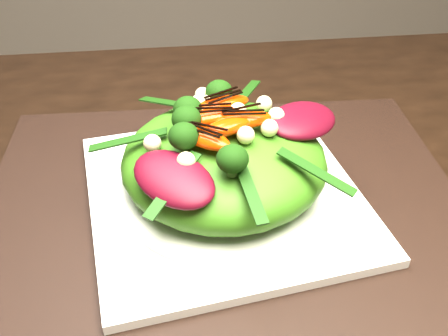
{
  "coord_description": "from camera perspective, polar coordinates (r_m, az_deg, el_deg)",
  "views": [
    {
      "loc": [
        -0.05,
        -0.39,
        1.13
      ],
      "look_at": [
        0.0,
        0.04,
        0.8
      ],
      "focal_mm": 42.0,
      "sensor_mm": 36.0,
      "label": 1
    }
  ],
  "objects": [
    {
      "name": "orange_segment",
      "position": [
        0.52,
        -0.85,
        5.43
      ],
      "size": [
        0.06,
        0.03,
        0.02
      ],
      "primitive_type": "ellipsoid",
      "rotation": [
        0.0,
        0.0,
        0.16
      ],
      "color": "red",
      "rests_on": "lettuce_mound"
    },
    {
      "name": "salad_bowl",
      "position": [
        0.56,
        0.0,
        -1.89
      ],
      "size": [
        0.25,
        0.25,
        0.02
      ],
      "primitive_type": "cylinder",
      "rotation": [
        0.0,
        0.0,
        0.14
      ],
      "color": "silver",
      "rests_on": "plate_base"
    },
    {
      "name": "dining_table",
      "position": [
        0.56,
        0.01,
        -7.97
      ],
      "size": [
        1.6,
        0.9,
        0.75
      ],
      "primitive_type": "cube",
      "color": "black",
      "rests_on": "floor"
    },
    {
      "name": "broccoli_floret",
      "position": [
        0.55,
        -7.36,
        6.8
      ],
      "size": [
        0.05,
        0.05,
        0.04
      ],
      "primitive_type": "sphere",
      "rotation": [
        0.0,
        0.0,
        0.36
      ],
      "color": "#123309",
      "rests_on": "lettuce_mound"
    },
    {
      "name": "macadamia_nut",
      "position": [
        0.48,
        2.72,
        2.26
      ],
      "size": [
        0.02,
        0.02,
        0.02
      ],
      "primitive_type": "sphere",
      "rotation": [
        0.0,
        0.0,
        0.21
      ],
      "color": "#C7B78C",
      "rests_on": "lettuce_mound"
    },
    {
      "name": "lettuce_mound",
      "position": [
        0.54,
        0.0,
        0.85
      ],
      "size": [
        0.28,
        0.28,
        0.07
      ],
      "primitive_type": "ellipsoid",
      "rotation": [
        0.0,
        0.0,
        0.4
      ],
      "color": "#3B7315",
      "rests_on": "salad_bowl"
    },
    {
      "name": "radicchio_leaf",
      "position": [
        0.55,
        8.56,
        5.15
      ],
      "size": [
        0.1,
        0.09,
        0.02
      ],
      "primitive_type": "ellipsoid",
      "rotation": [
        0.0,
        0.0,
        0.59
      ],
      "color": "#460713",
      "rests_on": "lettuce_mound"
    },
    {
      "name": "placemat",
      "position": [
        0.57,
        -0.0,
        -3.54
      ],
      "size": [
        0.53,
        0.41,
        0.0
      ],
      "primitive_type": "cube",
      "rotation": [
        0.0,
        0.0,
        -0.03
      ],
      "color": "black",
      "rests_on": "dining_table"
    },
    {
      "name": "balsamic_drizzle",
      "position": [
        0.52,
        -0.86,
        6.21
      ],
      "size": [
        0.05,
        0.01,
        0.0
      ],
      "primitive_type": "cube",
      "rotation": [
        0.0,
        0.0,
        0.16
      ],
      "color": "black",
      "rests_on": "orange_segment"
    },
    {
      "name": "plate_base",
      "position": [
        0.57,
        0.0,
        -2.96
      ],
      "size": [
        0.32,
        0.32,
        0.01
      ],
      "primitive_type": "cube",
      "rotation": [
        0.0,
        0.0,
        0.15
      ],
      "color": "white",
      "rests_on": "placemat"
    }
  ]
}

